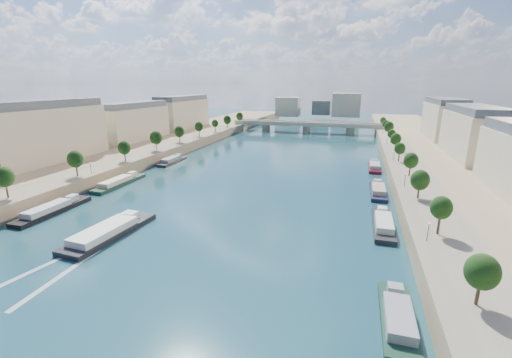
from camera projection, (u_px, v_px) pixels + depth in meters
The scene contains 17 objects.
ground at pixel (257, 177), 136.28m from camera, with size 700.00×700.00×0.00m, color #0D323B.
quay_left at pixel (105, 160), 155.40m from camera, with size 44.00×520.00×5.00m, color #9E8460.
quay_right at pixel (460, 186), 115.81m from camera, with size 44.00×520.00×5.00m, color #9E8460.
pave_left at pixel (133, 156), 150.58m from camera, with size 14.00×520.00×0.10m, color gray.
pave_right at pixel (413, 176), 119.25m from camera, with size 14.00×520.00×0.10m, color gray.
trees_left at pixel (138, 144), 150.41m from camera, with size 4.80×268.80×8.26m.
trees_right at pixel (405, 155), 127.56m from camera, with size 4.80×268.80×8.26m.
lamps_left at pixel (126, 155), 139.38m from camera, with size 0.36×200.36×4.28m.
lamps_right at pixel (399, 164), 124.36m from camera, with size 0.36×200.36×4.28m.
buildings_left at pixel (96, 125), 166.27m from camera, with size 16.00×226.00×23.20m.
buildings_right at pixel (499, 142), 119.54m from camera, with size 16.00×226.00×23.20m.
skyline at pixel (323, 106), 334.00m from camera, with size 79.00×42.00×22.00m.
bridge at pixel (307, 126), 259.04m from camera, with size 112.00×12.00×8.15m.
tour_barge at pixel (109, 232), 83.88m from camera, with size 9.24×26.66×3.67m.
wake at pixel (54, 269), 68.78m from camera, with size 10.75×26.03×0.04m.
moored_barges_left at pixel (39, 216), 94.53m from camera, with size 5.00×160.80×3.60m.
moored_barges_right at pixel (384, 232), 83.89m from camera, with size 5.00×160.90×3.60m.
Camera 1 is at (37.28, -26.00, 36.16)m, focal length 24.00 mm.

